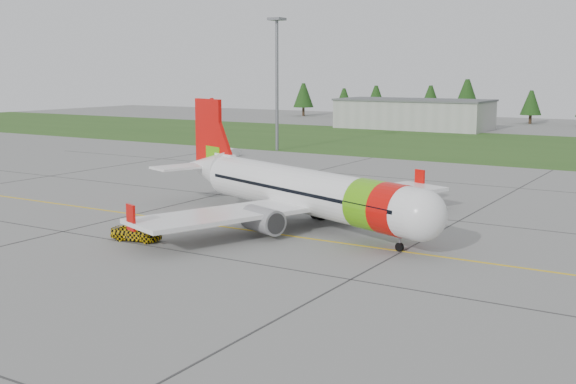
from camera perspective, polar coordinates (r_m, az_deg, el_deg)
The scene contains 8 objects.
ground at distance 48.81m, azimuth -5.62°, elevation -5.16°, with size 320.00×320.00×0.00m, color gray.
aircraft at distance 58.09m, azimuth 1.08°, elevation 0.09°, with size 30.86×29.32×9.76m.
follow_me_car at distance 54.00m, azimuth -11.94°, elevation -1.82°, with size 1.54×1.30×3.82m, color yellow.
service_van at distance 105.10m, azimuth -4.66°, elevation 3.82°, with size 1.34×1.27×3.85m, color silver.
grass_strip at distance 123.55m, azimuth 17.99°, elevation 3.34°, with size 320.00×50.00×0.03m, color #30561E.
taxi_guideline at distance 55.20m, azimuth -0.60°, elevation -3.38°, with size 120.00×0.25×0.02m, color gold.
hangar_west at distance 159.05m, azimuth 9.89°, elevation 6.03°, with size 32.00×14.00×6.00m, color #A8A8A3.
floodlight_mast at distance 113.19m, azimuth -0.88°, elevation 8.35°, with size 0.50×0.50×20.00m, color slate.
Camera 1 is at (28.62, -37.56, 12.35)m, focal length 45.00 mm.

